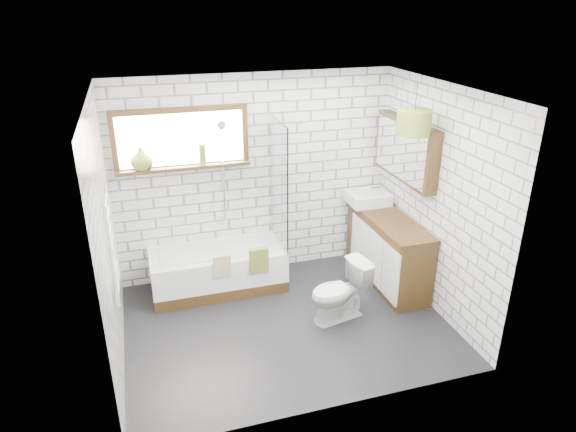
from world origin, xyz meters
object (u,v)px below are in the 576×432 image
object	(u,v)px
bathtub	(218,269)
pendant	(414,122)
vanity	(387,249)
basin	(368,198)
toilet	(339,292)

from	to	relation	value
bathtub	pendant	bearing A→B (deg)	-23.17
vanity	pendant	xyz separation A→B (m)	(-0.06, -0.44, 1.68)
bathtub	vanity	xyz separation A→B (m)	(2.03, -0.40, 0.17)
bathtub	basin	distance (m)	2.08
bathtub	toilet	size ratio (longest dim) A/B	2.35
bathtub	pendant	size ratio (longest dim) A/B	4.49
pendant	toilet	bearing A→B (deg)	-167.92
basin	pendant	distance (m)	1.51
basin	bathtub	bearing A→B (deg)	-177.23
bathtub	basin	xyz separation A→B (m)	(1.97, 0.10, 0.67)
basin	pendant	world-z (taller)	pendant
toilet	bathtub	bearing A→B (deg)	-143.23
toilet	pendant	world-z (taller)	pendant
bathtub	toilet	bearing A→B (deg)	-41.43
bathtub	toilet	world-z (taller)	toilet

